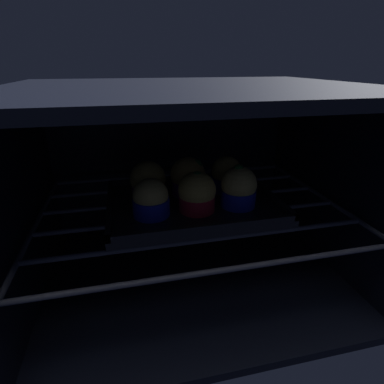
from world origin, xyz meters
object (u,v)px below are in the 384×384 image
object	(u,v)px
muffin_row0_col0	(151,199)
muffin_row1_col0	(148,181)
baking_tray	(192,203)
muffin_row0_col2	(239,188)
muffin_row1_col2	(226,175)
muffin_row1_col1	(189,177)
muffin_row0_col1	(198,193)

from	to	relation	value
muffin_row0_col0	muffin_row1_col0	bearing A→B (deg)	88.05
baking_tray	muffin_row0_col2	size ratio (longest dim) A/B	3.96
muffin_row1_col0	muffin_row1_col2	xyz separation A→B (cm)	(15.25, -0.63, 0.15)
muffin_row0_col0	muffin_row0_col2	bearing A→B (deg)	0.76
muffin_row0_col0	muffin_row1_col0	world-z (taller)	muffin_row1_col0
muffin_row1_col1	muffin_row0_col0	bearing A→B (deg)	-137.80
muffin_row0_col2	muffin_row1_col0	world-z (taller)	muffin_row0_col2
baking_tray	muffin_row0_col1	xyz separation A→B (cm)	(0.22, -3.77, 3.60)
muffin_row0_col0	muffin_row1_col2	xyz separation A→B (cm)	(15.52, 7.31, 0.35)
baking_tray	muffin_row1_col0	size ratio (longest dim) A/B	4.43
muffin_row0_col1	muffin_row0_col0	bearing A→B (deg)	-179.86
muffin_row0_col1	muffin_row1_col1	bearing A→B (deg)	90.13
muffin_row0_col1	muffin_row0_col2	bearing A→B (deg)	1.44
baking_tray	muffin_row1_col0	world-z (taller)	muffin_row1_col0
baking_tray	muffin_row1_col0	xyz separation A→B (cm)	(-7.55, 4.14, 3.53)
muffin_row1_col0	muffin_row1_col1	bearing A→B (deg)	-4.88
muffin_row1_col1	muffin_row1_col2	distance (cm)	7.50
baking_tray	muffin_row0_col0	bearing A→B (deg)	-154.12
muffin_row0_col2	muffin_row1_col2	bearing A→B (deg)	88.79
baking_tray	muffin_row0_col2	xyz separation A→B (cm)	(7.55, -3.59, 3.81)
baking_tray	muffin_row1_col1	world-z (taller)	muffin_row1_col1
muffin_row0_col1	muffin_row1_col2	distance (cm)	10.44
muffin_row0_col2	muffin_row1_col0	size ratio (longest dim) A/B	1.12
muffin_row0_col0	muffin_row1_col2	world-z (taller)	muffin_row1_col2
muffin_row0_col2	muffin_row1_col1	distance (cm)	10.20
baking_tray	muffin_row0_col1	bearing A→B (deg)	-86.66
muffin_row0_col1	muffin_row1_col0	xyz separation A→B (cm)	(-7.77, 7.91, -0.07)
muffin_row0_col2	muffin_row1_col2	distance (cm)	7.11
muffin_row1_col0	muffin_row1_col1	xyz separation A→B (cm)	(7.75, -0.66, 0.32)
baking_tray	muffin_row0_col2	world-z (taller)	muffin_row0_col2
muffin_row0_col2	muffin_row1_col1	bearing A→B (deg)	136.11
muffin_row0_col2	baking_tray	bearing A→B (deg)	154.58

